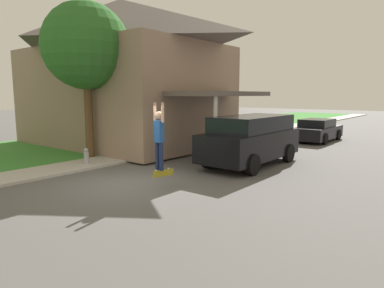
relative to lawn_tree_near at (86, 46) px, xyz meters
The scene contains 10 objects.
ground_plane 7.07m from the lawn_tree_near, 21.71° to the right, with size 120.00×120.00×0.00m, color #54514F.
lawn 7.14m from the lawn_tree_near, 128.35° to the left, with size 10.00×80.00×0.08m.
sidewalk 6.45m from the lawn_tree_near, 74.39° to the left, with size 1.80×80.00×0.10m.
house 4.61m from the lawn_tree_near, 120.77° to the left, with size 13.78×8.02×7.95m.
lawn_tree_near is the anchor object (origin of this frame).
suv_parked 8.05m from the lawn_tree_near, 27.25° to the left, with size 2.17×5.04×2.00m.
car_down_street 14.23m from the lawn_tree_near, 64.19° to the left, with size 1.97×4.33×1.36m.
skateboarder 6.81m from the lawn_tree_near, 14.71° to the right, with size 0.41×0.24×2.06m.
skateboard 7.49m from the lawn_tree_near, 13.77° to the right, with size 0.22×0.76×0.26m.
fire_hydrant 4.78m from the lawn_tree_near, 40.08° to the right, with size 0.20×0.20×0.63m.
Camera 1 is at (8.27, -7.03, 2.84)m, focal length 32.00 mm.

